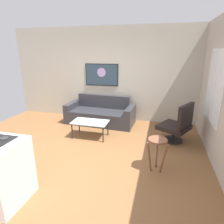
# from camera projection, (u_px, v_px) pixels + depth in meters

# --- Properties ---
(ground) EXTENTS (6.40, 6.40, 0.04)m
(ground) POSITION_uv_depth(u_px,v_px,m) (81.00, 155.00, 4.07)
(ground) COLOR brown
(back_wall) EXTENTS (6.40, 0.05, 2.80)m
(back_wall) POSITION_uv_depth(u_px,v_px,m) (110.00, 75.00, 5.88)
(back_wall) COLOR #B8B19F
(back_wall) RESTS_ON ground
(couch) EXTENTS (2.06, 0.94, 0.80)m
(couch) POSITION_uv_depth(u_px,v_px,m) (101.00, 114.00, 5.79)
(couch) COLOR #2E2E34
(couch) RESTS_ON ground
(coffee_table) EXTENTS (0.89, 0.50, 0.42)m
(coffee_table) POSITION_uv_depth(u_px,v_px,m) (90.00, 123.00, 4.78)
(coffee_table) COLOR silver
(coffee_table) RESTS_ON ground
(armchair) EXTENTS (0.88, 0.89, 0.97)m
(armchair) POSITION_uv_depth(u_px,v_px,m) (178.00, 125.00, 4.49)
(armchair) COLOR black
(armchair) RESTS_ON ground
(bar_stool) EXTENTS (0.38, 0.38, 0.62)m
(bar_stool) POSITION_uv_depth(u_px,v_px,m) (157.00, 146.00, 3.38)
(bar_stool) COLOR brown
(bar_stool) RESTS_ON ground
(wall_painting) EXTENTS (1.05, 0.03, 0.67)m
(wall_painting) POSITION_uv_depth(u_px,v_px,m) (102.00, 75.00, 5.91)
(wall_painting) COLOR black
(window) EXTENTS (0.03, 1.21, 1.47)m
(window) POSITION_uv_depth(u_px,v_px,m) (215.00, 86.00, 3.85)
(window) COLOR silver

